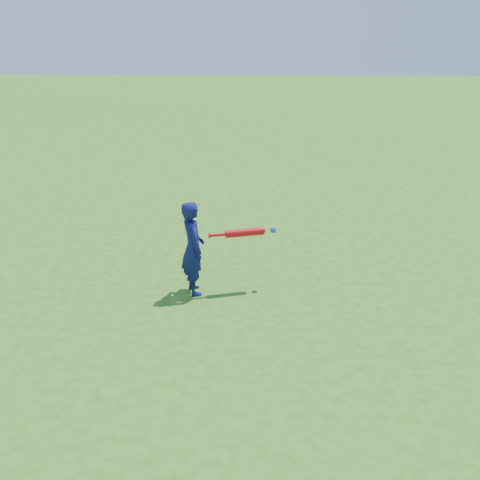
{
  "coord_description": "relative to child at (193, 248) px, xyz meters",
  "views": [
    {
      "loc": [
        -0.05,
        -5.11,
        2.48
      ],
      "look_at": [
        -0.32,
        0.12,
        0.54
      ],
      "focal_mm": 40.0,
      "sensor_mm": 36.0,
      "label": 1
    }
  ],
  "objects": [
    {
      "name": "bat_swing",
      "position": [
        0.55,
        0.13,
        0.14
      ],
      "size": [
        0.7,
        0.27,
        0.08
      ],
      "rotation": [
        0.0,
        0.0,
        0.31
      ],
      "color": "red",
      "rests_on": "ground"
    },
    {
      "name": "child",
      "position": [
        0.0,
        0.0,
        0.0
      ],
      "size": [
        0.35,
        0.42,
        0.99
      ],
      "primitive_type": "imported",
      "rotation": [
        0.0,
        0.0,
        1.94
      ],
      "color": "#11144F",
      "rests_on": "ground"
    },
    {
      "name": "ground",
      "position": [
        0.8,
        0.04,
        -0.5
      ],
      "size": [
        80.0,
        80.0,
        0.0
      ],
      "primitive_type": "plane",
      "color": "#2E6B19",
      "rests_on": "ground"
    }
  ]
}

